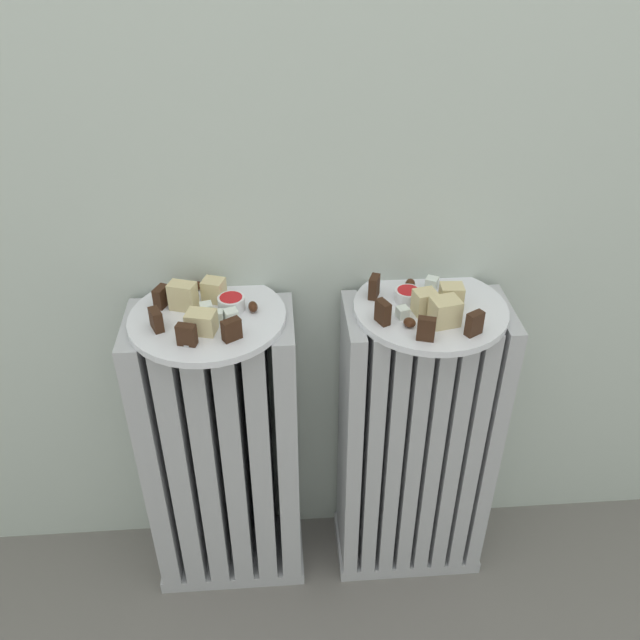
# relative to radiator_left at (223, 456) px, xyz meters

# --- Properties ---
(radiator_left) EXTENTS (0.30, 0.16, 0.64)m
(radiator_left) POSITION_rel_radiator_left_xyz_m (0.00, 0.00, 0.00)
(radiator_left) COLOR #B2B2B7
(radiator_left) RESTS_ON ground_plane
(radiator_right) EXTENTS (0.30, 0.16, 0.64)m
(radiator_right) POSITION_rel_radiator_left_xyz_m (0.38, 0.00, -0.00)
(radiator_right) COLOR #B2B2B7
(radiator_right) RESTS_ON ground_plane
(plate_left) EXTENTS (0.27, 0.27, 0.01)m
(plate_left) POSITION_rel_radiator_left_xyz_m (0.00, 0.00, 0.33)
(plate_left) COLOR white
(plate_left) RESTS_ON radiator_left
(plate_right) EXTENTS (0.27, 0.27, 0.01)m
(plate_right) POSITION_rel_radiator_left_xyz_m (0.38, 0.00, 0.33)
(plate_right) COLOR white
(plate_right) RESTS_ON radiator_right
(dark_cake_slice_left_0) EXTENTS (0.03, 0.03, 0.04)m
(dark_cake_slice_left_0) POSITION_rel_radiator_left_xyz_m (-0.08, 0.03, 0.36)
(dark_cake_slice_left_0) COLOR #382114
(dark_cake_slice_left_0) RESTS_ON plate_left
(dark_cake_slice_left_1) EXTENTS (0.03, 0.03, 0.04)m
(dark_cake_slice_left_1) POSITION_rel_radiator_left_xyz_m (-0.08, -0.04, 0.36)
(dark_cake_slice_left_1) COLOR #382114
(dark_cake_slice_left_1) RESTS_ON plate_left
(dark_cake_slice_left_2) EXTENTS (0.03, 0.02, 0.04)m
(dark_cake_slice_left_2) POSITION_rel_radiator_left_xyz_m (-0.02, -0.08, 0.36)
(dark_cake_slice_left_2) COLOR #382114
(dark_cake_slice_left_2) RESTS_ON plate_left
(dark_cake_slice_left_3) EXTENTS (0.03, 0.03, 0.04)m
(dark_cake_slice_left_3) POSITION_rel_radiator_left_xyz_m (0.05, -0.07, 0.36)
(dark_cake_slice_left_3) COLOR #382114
(dark_cake_slice_left_3) RESTS_ON plate_left
(marble_cake_slice_left_0) EXTENTS (0.05, 0.04, 0.04)m
(marble_cake_slice_left_0) POSITION_rel_radiator_left_xyz_m (-0.00, -0.05, 0.36)
(marble_cake_slice_left_0) COLOR beige
(marble_cake_slice_left_0) RESTS_ON plate_left
(marble_cake_slice_left_1) EXTENTS (0.05, 0.04, 0.05)m
(marble_cake_slice_left_1) POSITION_rel_radiator_left_xyz_m (-0.04, 0.02, 0.36)
(marble_cake_slice_left_1) COLOR beige
(marble_cake_slice_left_1) RESTS_ON plate_left
(marble_cake_slice_left_2) EXTENTS (0.04, 0.04, 0.04)m
(marble_cake_slice_left_2) POSITION_rel_radiator_left_xyz_m (0.01, 0.05, 0.36)
(marble_cake_slice_left_2) COLOR beige
(marble_cake_slice_left_2) RESTS_ON plate_left
(turkish_delight_left_0) EXTENTS (0.03, 0.03, 0.02)m
(turkish_delight_left_0) POSITION_rel_radiator_left_xyz_m (0.04, -0.02, 0.35)
(turkish_delight_left_0) COLOR white
(turkish_delight_left_0) RESTS_ON plate_left
(turkish_delight_left_1) EXTENTS (0.02, 0.02, 0.02)m
(turkish_delight_left_1) POSITION_rel_radiator_left_xyz_m (0.02, -0.02, 0.35)
(turkish_delight_left_1) COLOR white
(turkish_delight_left_1) RESTS_ON plate_left
(turkish_delight_left_2) EXTENTS (0.02, 0.02, 0.02)m
(turkish_delight_left_2) POSITION_rel_radiator_left_xyz_m (-0.00, 0.00, 0.35)
(turkish_delight_left_2) COLOR white
(turkish_delight_left_2) RESTS_ON plate_left
(medjool_date_left_0) EXTENTS (0.02, 0.03, 0.02)m
(medjool_date_left_0) POSITION_rel_radiator_left_xyz_m (0.08, 0.01, 0.35)
(medjool_date_left_0) COLOR #3D1E0F
(medjool_date_left_0) RESTS_ON plate_left
(medjool_date_left_1) EXTENTS (0.03, 0.02, 0.02)m
(medjool_date_left_1) POSITION_rel_radiator_left_xyz_m (-0.02, 0.08, 0.35)
(medjool_date_left_1) COLOR #3D1E0F
(medjool_date_left_1) RESTS_ON plate_left
(medjool_date_left_2) EXTENTS (0.03, 0.02, 0.02)m
(medjool_date_left_2) POSITION_rel_radiator_left_xyz_m (-0.05, 0.06, 0.34)
(medjool_date_left_2) COLOR #3D1E0F
(medjool_date_left_2) RESTS_ON plate_left
(jam_bowl_left) EXTENTS (0.05, 0.05, 0.02)m
(jam_bowl_left) POSITION_rel_radiator_left_xyz_m (0.04, 0.02, 0.35)
(jam_bowl_left) COLOR white
(jam_bowl_left) RESTS_ON plate_left
(dark_cake_slice_right_0) EXTENTS (0.02, 0.03, 0.04)m
(dark_cake_slice_right_0) POSITION_rel_radiator_left_xyz_m (0.29, 0.04, 0.36)
(dark_cake_slice_right_0) COLOR #382114
(dark_cake_slice_right_0) RESTS_ON plate_right
(dark_cake_slice_right_1) EXTENTS (0.03, 0.03, 0.04)m
(dark_cake_slice_right_1) POSITION_rel_radiator_left_xyz_m (0.29, -0.04, 0.36)
(dark_cake_slice_right_1) COLOR #382114
(dark_cake_slice_right_1) RESTS_ON plate_right
(dark_cake_slice_right_2) EXTENTS (0.03, 0.02, 0.04)m
(dark_cake_slice_right_2) POSITION_rel_radiator_left_xyz_m (0.35, -0.10, 0.36)
(dark_cake_slice_right_2) COLOR #382114
(dark_cake_slice_right_2) RESTS_ON plate_right
(dark_cake_slice_right_3) EXTENTS (0.03, 0.03, 0.04)m
(dark_cake_slice_right_3) POSITION_rel_radiator_left_xyz_m (0.43, -0.09, 0.36)
(dark_cake_slice_right_3) COLOR #382114
(dark_cake_slice_right_3) RESTS_ON plate_right
(marble_cake_slice_right_0) EXTENTS (0.04, 0.04, 0.04)m
(marble_cake_slice_right_0) POSITION_rel_radiator_left_xyz_m (0.37, -0.02, 0.36)
(marble_cake_slice_right_0) COLOR beige
(marble_cake_slice_right_0) RESTS_ON plate_right
(marble_cake_slice_right_1) EXTENTS (0.04, 0.03, 0.04)m
(marble_cake_slice_right_1) POSITION_rel_radiator_left_xyz_m (0.42, -0.01, 0.36)
(marble_cake_slice_right_1) COLOR beige
(marble_cake_slice_right_1) RESTS_ON plate_right
(marble_cake_slice_right_2) EXTENTS (0.05, 0.05, 0.05)m
(marble_cake_slice_right_2) POSITION_rel_radiator_left_xyz_m (0.39, -0.05, 0.36)
(marble_cake_slice_right_2) COLOR beige
(marble_cake_slice_right_2) RESTS_ON plate_right
(turkish_delight_right_0) EXTENTS (0.03, 0.03, 0.02)m
(turkish_delight_right_0) POSITION_rel_radiator_left_xyz_m (0.40, 0.06, 0.35)
(turkish_delight_right_0) COLOR white
(turkish_delight_right_0) RESTS_ON plate_right
(turkish_delight_right_1) EXTENTS (0.02, 0.02, 0.02)m
(turkish_delight_right_1) POSITION_rel_radiator_left_xyz_m (0.33, -0.03, 0.35)
(turkish_delight_right_1) COLOR white
(turkish_delight_right_1) RESTS_ON plate_right
(medjool_date_right_0) EXTENTS (0.03, 0.03, 0.01)m
(medjool_date_right_0) POSITION_rel_radiator_left_xyz_m (0.34, -0.06, 0.34)
(medjool_date_right_0) COLOR #3D1E0F
(medjool_date_right_0) RESTS_ON plate_right
(medjool_date_right_1) EXTENTS (0.03, 0.03, 0.02)m
(medjool_date_right_1) POSITION_rel_radiator_left_xyz_m (0.43, 0.04, 0.34)
(medjool_date_right_1) COLOR #3D1E0F
(medjool_date_right_1) RESTS_ON plate_right
(medjool_date_right_2) EXTENTS (0.02, 0.03, 0.02)m
(medjool_date_right_2) POSITION_rel_radiator_left_xyz_m (0.36, 0.06, 0.35)
(medjool_date_right_2) COLOR #3D1E0F
(medjool_date_right_2) RESTS_ON plate_right
(jam_bowl_right) EXTENTS (0.05, 0.05, 0.02)m
(jam_bowl_right) POSITION_rel_radiator_left_xyz_m (0.35, 0.02, 0.35)
(jam_bowl_right) COLOR white
(jam_bowl_right) RESTS_ON plate_right
(fork) EXTENTS (0.02, 0.10, 0.00)m
(fork) POSITION_rel_radiator_left_xyz_m (-0.02, -0.03, 0.34)
(fork) COLOR #B7B7BC
(fork) RESTS_ON plate_left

